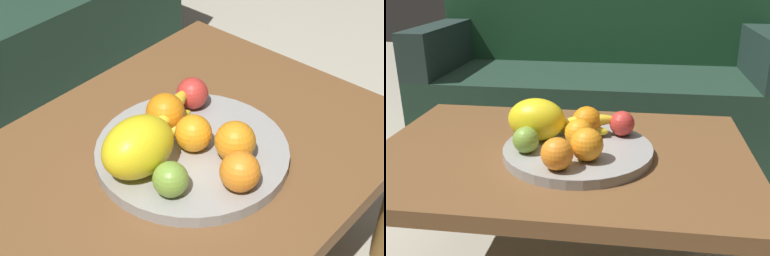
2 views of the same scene
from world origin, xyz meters
The scene contains 10 objects.
coffee_table centered at (0.00, 0.00, 0.39)m, with size 1.00×0.69×0.43m.
fruit_bowl centered at (0.05, -0.02, 0.45)m, with size 0.39×0.39×0.03m, color #979692.
melon_large_front centered at (-0.06, 0.01, 0.51)m, with size 0.15×0.11×0.11m, color yellow.
orange_front centered at (0.06, 0.06, 0.50)m, with size 0.08×0.08×0.08m, color orange.
orange_left centered at (0.05, -0.03, 0.50)m, with size 0.07×0.07×0.07m, color orange.
orange_right centered at (0.02, -0.16, 0.50)m, with size 0.08×0.08×0.08m, color orange.
orange_back centered at (0.08, -0.11, 0.50)m, with size 0.08×0.08×0.08m, color orange.
apple_front centered at (0.16, 0.07, 0.49)m, with size 0.07×0.07×0.07m, color red.
apple_left centered at (-0.07, -0.08, 0.49)m, with size 0.07×0.07×0.07m, color #78A439.
banana_bunch centered at (0.06, 0.05, 0.48)m, with size 0.17×0.15×0.06m.
Camera 1 is at (-0.68, -0.66, 1.25)m, focal length 59.19 mm.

